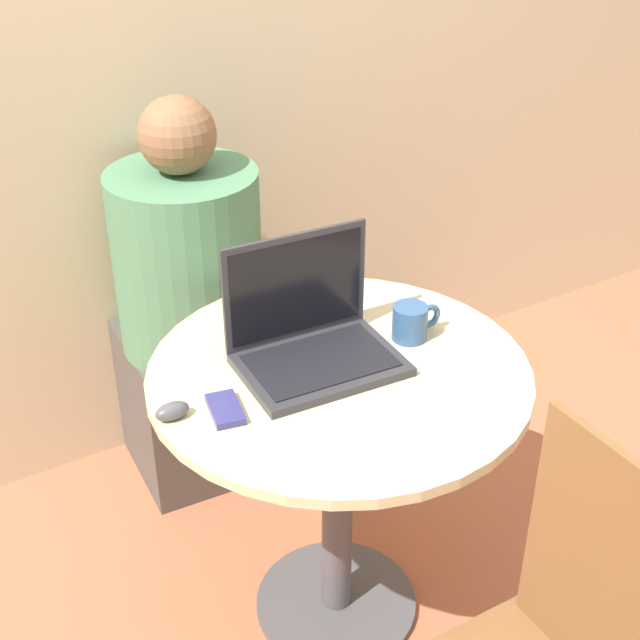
# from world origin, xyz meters

# --- Properties ---
(ground_plane) EXTENTS (12.00, 12.00, 0.00)m
(ground_plane) POSITION_xyz_m (0.00, 0.00, 0.00)
(ground_plane) COLOR #B26042
(back_wall) EXTENTS (7.00, 0.05, 2.60)m
(back_wall) POSITION_xyz_m (0.00, 0.92, 1.30)
(back_wall) COLOR beige
(back_wall) RESTS_ON ground_plane
(round_table) EXTENTS (0.83, 0.83, 0.73)m
(round_table) POSITION_xyz_m (0.00, 0.00, 0.57)
(round_table) COLOR #4C4C51
(round_table) RESTS_ON ground_plane
(laptop) EXTENTS (0.35, 0.26, 0.27)m
(laptop) POSITION_xyz_m (-0.03, 0.06, 0.79)
(laptop) COLOR #2D2D33
(laptop) RESTS_ON round_table
(cell_phone) EXTENTS (0.08, 0.12, 0.02)m
(cell_phone) POSITION_xyz_m (-0.28, -0.02, 0.74)
(cell_phone) COLOR navy
(cell_phone) RESTS_ON round_table
(computer_mouse) EXTENTS (0.07, 0.04, 0.04)m
(computer_mouse) POSITION_xyz_m (-0.38, 0.02, 0.75)
(computer_mouse) COLOR #4C4C51
(computer_mouse) RESTS_ON round_table
(coffee_cup) EXTENTS (0.12, 0.08, 0.08)m
(coffee_cup) POSITION_xyz_m (0.20, 0.02, 0.77)
(coffee_cup) COLOR #335684
(coffee_cup) RESTS_ON round_table
(person_seated) EXTENTS (0.41, 0.63, 1.16)m
(person_seated) POSITION_xyz_m (-0.06, 0.74, 0.47)
(person_seated) COLOR #4C4742
(person_seated) RESTS_ON ground_plane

